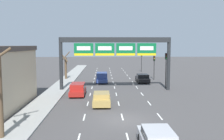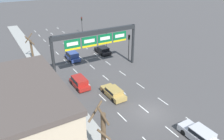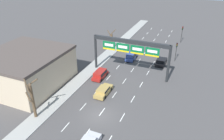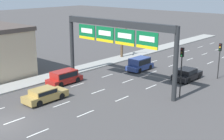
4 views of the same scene
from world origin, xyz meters
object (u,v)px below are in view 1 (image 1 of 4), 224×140
object	(u,v)px
suv_red	(78,89)
traffic_light_far_end	(142,58)
car_silver	(157,140)
traffic_light_mid_block	(166,63)
tree_bare_second	(65,65)
sign_gantry	(115,48)
car_gold	(102,98)
car_black	(143,78)
traffic_light_near_gantry	(154,63)
suv_blue	(102,77)

from	to	relation	value
suv_red	traffic_light_far_end	world-z (taller)	traffic_light_far_end
suv_red	car_silver	size ratio (longest dim) A/B	0.92
traffic_light_mid_block	traffic_light_far_end	size ratio (longest dim) A/B	1.13
tree_bare_second	sign_gantry	bearing A→B (deg)	-52.30
car_gold	tree_bare_second	distance (m)	20.57
car_black	traffic_light_far_end	world-z (taller)	traffic_light_far_end
car_black	suv_red	xyz separation A→B (m)	(-9.72, -10.60, 0.11)
sign_gantry	car_black	distance (m)	9.98
car_gold	suv_red	bearing A→B (deg)	121.07
car_gold	tree_bare_second	xyz separation A→B (m)	(-6.64, 19.38, 1.87)
traffic_light_near_gantry	traffic_light_far_end	distance (m)	12.72
car_black	traffic_light_mid_block	distance (m)	6.94
suv_red	tree_bare_second	size ratio (longest dim) A/B	0.83
suv_red	tree_bare_second	bearing A→B (deg)	104.24
suv_red	traffic_light_near_gantry	world-z (taller)	traffic_light_near_gantry
car_black	traffic_light_far_end	distance (m)	16.02
sign_gantry	car_gold	distance (m)	10.00
traffic_light_mid_block	tree_bare_second	bearing A→B (deg)	148.49
suv_blue	suv_red	bearing A→B (deg)	-105.63
car_black	traffic_light_near_gantry	xyz separation A→B (m)	(2.53, 2.96, 2.34)
suv_blue	traffic_light_mid_block	distance (m)	11.14
sign_gantry	tree_bare_second	xyz separation A→B (m)	(-8.46, 10.95, -3.18)
sign_gantry	car_silver	size ratio (longest dim) A/B	3.42
suv_red	traffic_light_near_gantry	xyz separation A→B (m)	(12.25, 13.56, 2.24)
car_black	traffic_light_mid_block	bearing A→B (deg)	-67.39
tree_bare_second	car_silver	bearing A→B (deg)	-72.38
traffic_light_near_gantry	suv_red	bearing A→B (deg)	-132.08
car_black	sign_gantry	bearing A→B (deg)	-124.81
suv_red	suv_blue	bearing A→B (deg)	74.37
suv_blue	traffic_light_near_gantry	size ratio (longest dim) A/B	0.91
car_gold	traffic_light_far_end	size ratio (longest dim) A/B	0.98
car_gold	car_silver	bearing A→B (deg)	-74.50
sign_gantry	traffic_light_near_gantry	distance (m)	12.79
sign_gantry	traffic_light_far_end	bearing A→B (deg)	72.58
car_black	car_gold	world-z (taller)	car_black
suv_red	car_silver	world-z (taller)	suv_red
car_gold	suv_red	size ratio (longest dim) A/B	1.07
car_black	car_silver	bearing A→B (deg)	-97.19
car_gold	traffic_light_mid_block	world-z (taller)	traffic_light_mid_block
car_silver	sign_gantry	bearing A→B (deg)	94.14
sign_gantry	tree_bare_second	size ratio (longest dim) A/B	3.10
suv_red	traffic_light_far_end	xyz separation A→B (m)	(11.93, 26.28, 2.37)
car_black	suv_blue	bearing A→B (deg)	-178.25
traffic_light_far_end	tree_bare_second	size ratio (longest dim) A/B	0.91
traffic_light_near_gantry	tree_bare_second	size ratio (longest dim) A/B	0.87
suv_red	traffic_light_mid_block	xyz separation A→B (m)	(12.15, 4.76, 2.74)
car_silver	traffic_light_mid_block	distance (m)	22.53
car_black	tree_bare_second	size ratio (longest dim) A/B	0.85
car_silver	traffic_light_mid_block	bearing A→B (deg)	74.73
sign_gantry	car_black	xyz separation A→B (m)	(4.93, 7.09, -5.01)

